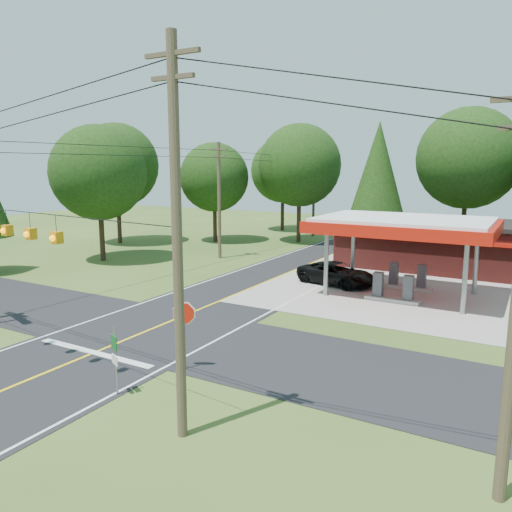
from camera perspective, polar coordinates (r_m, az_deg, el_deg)
The scene contains 14 objects.
ground at distance 25.47m, azimuth -11.96°, elevation -8.25°, with size 120.00×120.00×0.00m, color #31511C.
main_highway at distance 25.47m, azimuth -11.96°, elevation -8.23°, with size 8.00×120.00×0.02m, color black.
cross_road at distance 25.47m, azimuth -11.96°, elevation -8.22°, with size 70.00×7.00×0.02m, color black.
lane_center_yellow at distance 25.47m, azimuth -11.96°, elevation -8.20°, with size 0.15×110.00×0.00m, color yellow.
gas_canopy at distance 31.94m, azimuth 16.50°, elevation 3.14°, with size 10.60×7.40×4.88m.
convenience_store at distance 41.78m, azimuth 20.90°, elevation 1.21°, with size 16.40×7.55×3.80m.
utility_pole_near_right at distance 14.13m, azimuth -9.00°, elevation 1.87°, with size 1.80×0.30×11.50m.
utility_pole_far_left at distance 43.42m, azimuth -4.24°, elevation 6.54°, with size 1.80×0.30×10.00m.
utility_pole_north at distance 57.67m, azimuth 6.61°, elevation 6.96°, with size 0.30×0.30×9.50m.
overhead_beacons at distance 21.06m, azimuth -25.63°, elevation 4.41°, with size 17.04×2.04×1.03m.
treeline_backdrop at distance 44.65m, azimuth 9.75°, elevation 9.46°, with size 70.27×51.59×13.30m.
suv_car at distance 34.42m, azimuth 9.16°, elevation -2.02°, with size 5.44×5.44×1.51m, color black.
octagonal_stop_sign at distance 19.86m, azimuth -8.24°, elevation -7.07°, with size 0.89×0.41×2.80m.
route_sign_post at distance 18.40m, azimuth -15.83°, elevation -10.75°, with size 0.48×0.24×2.52m.
Camera 1 is at (16.30, -17.87, 7.98)m, focal length 35.00 mm.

